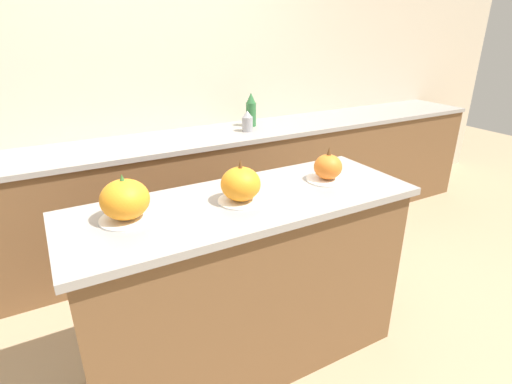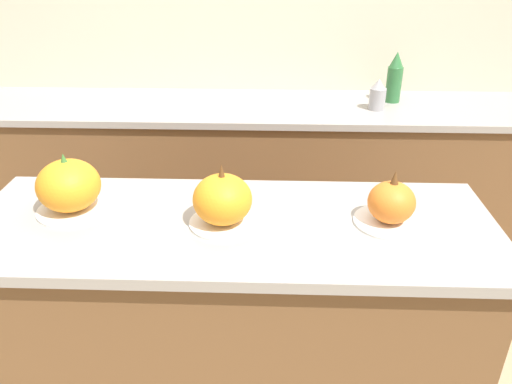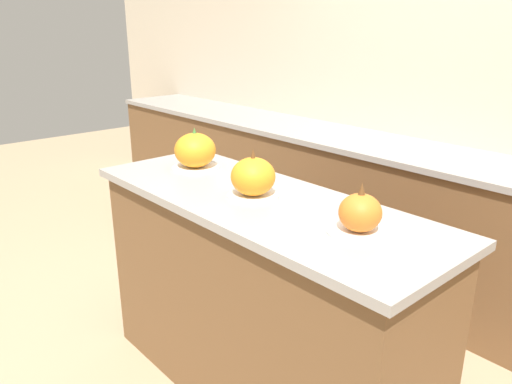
# 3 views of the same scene
# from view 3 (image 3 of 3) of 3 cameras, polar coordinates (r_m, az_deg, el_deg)

# --- Properties ---
(wall_back) EXTENTS (8.00, 0.06, 2.50)m
(wall_back) POSITION_cam_3_polar(r_m,az_deg,el_deg) (3.22, 22.66, 10.96)
(wall_back) COLOR beige
(wall_back) RESTS_ON ground_plane
(kitchen_island) EXTENTS (1.64, 0.59, 0.95)m
(kitchen_island) POSITION_cam_3_polar(r_m,az_deg,el_deg) (2.20, 0.30, -12.26)
(kitchen_island) COLOR brown
(kitchen_island) RESTS_ON ground_plane
(back_counter) EXTENTS (6.00, 0.60, 0.91)m
(back_counter) POSITION_cam_3_polar(r_m,az_deg,el_deg) (3.13, 18.14, -3.81)
(back_counter) COLOR brown
(back_counter) RESTS_ON ground_plane
(pumpkin_cake_left) EXTENTS (0.23, 0.23, 0.20)m
(pumpkin_cake_left) POSITION_cam_3_polar(r_m,az_deg,el_deg) (2.40, -6.97, 4.65)
(pumpkin_cake_left) COLOR white
(pumpkin_cake_left) RESTS_ON kitchen_island
(pumpkin_cake_center) EXTENTS (0.21, 0.21, 0.20)m
(pumpkin_cake_center) POSITION_cam_3_polar(r_m,az_deg,el_deg) (1.99, -0.33, 1.65)
(pumpkin_cake_center) COLOR white
(pumpkin_cake_center) RESTS_ON kitchen_island
(pumpkin_cake_right) EXTENTS (0.22, 0.22, 0.18)m
(pumpkin_cake_right) POSITION_cam_3_polar(r_m,az_deg,el_deg) (1.68, 11.80, -2.56)
(pumpkin_cake_right) COLOR white
(pumpkin_cake_right) RESTS_ON kitchen_island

